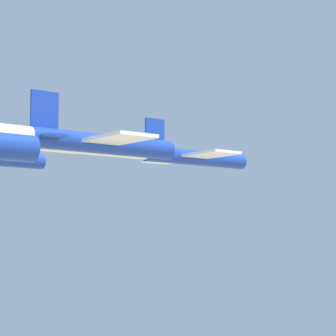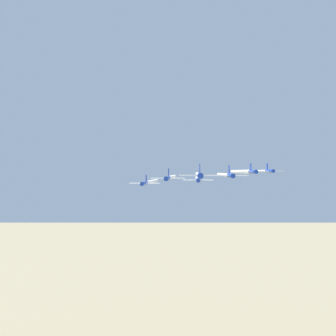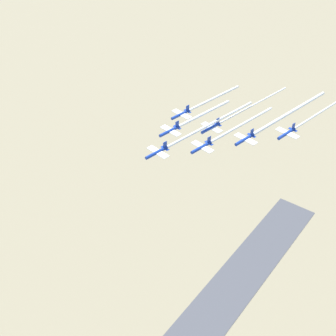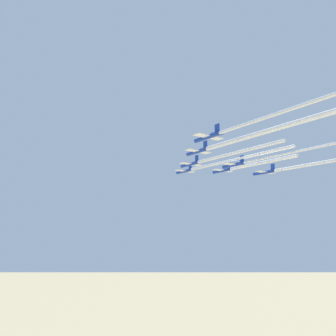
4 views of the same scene
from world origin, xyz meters
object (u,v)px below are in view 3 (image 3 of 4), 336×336
at_px(jet_1, 202,147).
at_px(jet_4, 211,128).
at_px(jet_6, 287,133).
at_px(jet_2, 170,131).
at_px(jet_3, 245,139).
at_px(jet_5, 181,114).
at_px(jet_0, 157,152).

height_order(jet_1, jet_4, jet_1).
bearing_deg(jet_6, jet_2, 40.36).
distance_m(jet_2, jet_4, 17.24).
distance_m(jet_3, jet_5, 35.13).
distance_m(jet_1, jet_2, 17.48).
height_order(jet_3, jet_5, jet_3).
xyz_separation_m(jet_1, jet_4, (3.58, -16.84, -1.67)).
distance_m(jet_2, jet_5, 17.33).
bearing_deg(jet_3, jet_6, -120.47).
distance_m(jet_1, jet_6, 34.46).
xyz_separation_m(jet_2, jet_6, (-42.53, -17.09, 2.08)).
relative_size(jet_0, jet_3, 1.00).
height_order(jet_0, jet_5, jet_0).
bearing_deg(jet_3, jet_2, 29.54).
bearing_deg(jet_0, jet_2, -59.53).
bearing_deg(jet_3, jet_1, 59.53).
xyz_separation_m(jet_2, jet_3, (-29.54, -5.78, 1.82)).
relative_size(jet_2, jet_5, 1.00).
xyz_separation_m(jet_2, jet_4, (-12.98, -11.31, -0.89)).
bearing_deg(jet_1, jet_2, -0.00).
height_order(jet_4, jet_5, jet_4).
bearing_deg(jet_1, jet_3, -120.47).
xyz_separation_m(jet_4, jet_6, (-29.54, -5.78, 2.97)).
xyz_separation_m(jet_0, jet_6, (-38.95, -33.93, 1.07)).
xyz_separation_m(jet_1, jet_3, (-12.98, -11.31, 1.05)).
distance_m(jet_0, jet_4, 29.74).
xyz_separation_m(jet_1, jet_5, (20.14, -22.37, -2.75)).
relative_size(jet_0, jet_6, 1.00).
height_order(jet_1, jet_6, jet_6).
relative_size(jet_0, jet_2, 1.00).
relative_size(jet_4, jet_6, 1.00).
height_order(jet_4, jet_6, jet_6).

